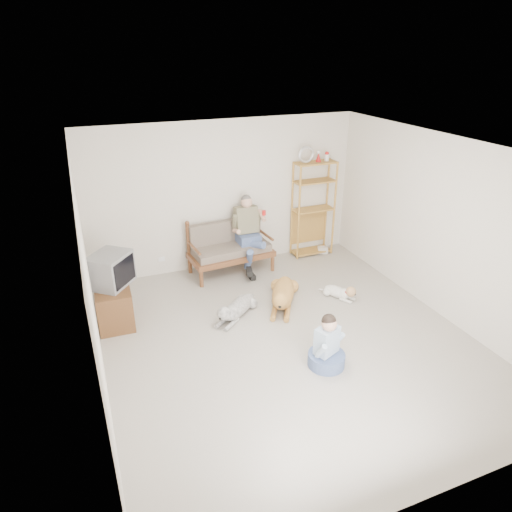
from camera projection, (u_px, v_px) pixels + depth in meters
name	position (u px, v px, depth m)	size (l,w,h in m)	color
floor	(288.00, 340.00, 6.51)	(5.50, 5.50, 0.00)	#BCB3A5
ceiling	(295.00, 150.00, 5.38)	(5.50, 5.50, 0.00)	silver
wall_back	(225.00, 196.00, 8.26)	(5.00, 5.00, 0.00)	beige
wall_front	(442.00, 388.00, 3.63)	(5.00, 5.00, 0.00)	beige
wall_left	(90.00, 289.00, 5.10)	(5.50, 5.50, 0.00)	beige
wall_right	(443.00, 228.00, 6.79)	(5.50, 5.50, 0.00)	beige
loveseat	(230.00, 246.00, 8.33)	(1.55, 0.82, 0.95)	brown
man	(249.00, 239.00, 8.22)	(0.54, 0.77, 1.24)	slate
etagere	(313.00, 208.00, 8.84)	(0.83, 0.36, 2.17)	#BE873B
book_stack	(323.00, 250.00, 9.23)	(0.19, 0.14, 0.12)	white
tv_stand	(114.00, 303.00, 6.86)	(0.53, 0.92, 0.60)	brown
crt_tv	(111.00, 270.00, 6.66)	(0.74, 0.75, 0.49)	slate
wall_outlet	(162.00, 259.00, 8.27)	(0.12, 0.02, 0.08)	white
golden_retriever	(283.00, 295.00, 7.34)	(0.81, 1.30, 0.43)	#CB8846
shaggy_dog	(236.00, 309.00, 7.02)	(0.90, 0.83, 0.34)	white
terrier	(341.00, 292.00, 7.54)	(0.43, 0.64, 0.27)	white
child	(327.00, 347.00, 5.90)	(0.49, 0.49, 0.77)	slate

